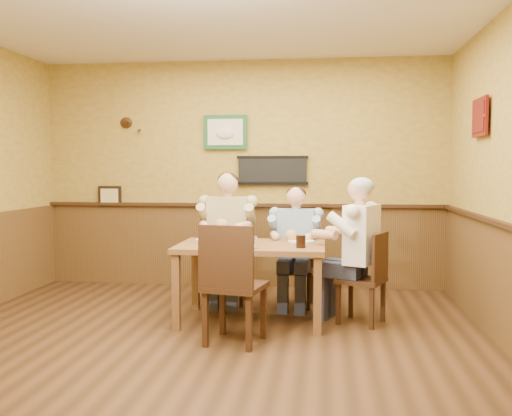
{
  "coord_description": "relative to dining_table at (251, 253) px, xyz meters",
  "views": [
    {
      "loc": [
        1.04,
        -4.52,
        1.48
      ],
      "look_at": [
        0.38,
        0.81,
        1.1
      ],
      "focal_mm": 40.0,
      "sensor_mm": 36.0,
      "label": 1
    }
  ],
  "objects": [
    {
      "name": "plate_far_right",
      "position": [
        0.46,
        0.2,
        0.1
      ],
      "size": [
        0.35,
        0.35,
        0.02
      ],
      "primitive_type": "cylinder",
      "rotation": [
        0.0,
        0.0,
        -0.43
      ],
      "color": "white",
      "rests_on": "dining_table"
    },
    {
      "name": "pepper_shaker",
      "position": [
        -0.02,
        0.02,
        0.14
      ],
      "size": [
        0.04,
        0.04,
        0.09
      ],
      "primitive_type": "cylinder",
      "rotation": [
        0.0,
        0.0,
        -0.1
      ],
      "color": "black",
      "rests_on": "dining_table"
    },
    {
      "name": "diner_tan_shirt",
      "position": [
        -0.35,
        0.71,
        -0.02
      ],
      "size": [
        0.6,
        0.6,
        1.28
      ],
      "primitive_type": null,
      "rotation": [
        0.0,
        0.0,
        0.01
      ],
      "color": "#CCBF8C",
      "rests_on": "ground"
    },
    {
      "name": "chair_back_left",
      "position": [
        -0.35,
        0.71,
        -0.21
      ],
      "size": [
        0.42,
        0.42,
        0.9
      ],
      "primitive_type": null,
      "rotation": [
        0.0,
        0.0,
        0.01
      ],
      "color": "#3C2413",
      "rests_on": "ground"
    },
    {
      "name": "diner_white_elder",
      "position": [
        1.04,
        0.05,
        -0.03
      ],
      "size": [
        0.76,
        0.76,
        1.25
      ],
      "primitive_type": null,
      "rotation": [
        0.0,
        0.0,
        -1.98
      ],
      "color": "white",
      "rests_on": "ground"
    },
    {
      "name": "chair_right_end",
      "position": [
        1.04,
        0.05,
        -0.22
      ],
      "size": [
        0.53,
        0.53,
        0.87
      ],
      "primitive_type": null,
      "rotation": [
        0.0,
        0.0,
        -1.98
      ],
      "color": "#3C2413",
      "rests_on": "ground"
    },
    {
      "name": "cola_tumbler",
      "position": [
        0.48,
        -0.2,
        0.15
      ],
      "size": [
        0.11,
        0.11,
        0.12
      ],
      "primitive_type": "cylinder",
      "rotation": [
        0.0,
        0.0,
        0.24
      ],
      "color": "black",
      "rests_on": "dining_table"
    },
    {
      "name": "salt_shaker",
      "position": [
        -0.18,
        0.0,
        0.14
      ],
      "size": [
        0.05,
        0.05,
        0.09
      ],
      "primitive_type": "cylinder",
      "rotation": [
        0.0,
        0.0,
        0.41
      ],
      "color": "white",
      "rests_on": "dining_table"
    },
    {
      "name": "hot_sauce_bottle",
      "position": [
        -0.09,
        0.01,
        0.18
      ],
      "size": [
        0.04,
        0.04,
        0.17
      ],
      "primitive_type": "cylinder",
      "rotation": [
        0.0,
        0.0,
        -0.03
      ],
      "color": "red",
      "rests_on": "dining_table"
    },
    {
      "name": "plate_far_left",
      "position": [
        -0.45,
        0.18,
        0.1
      ],
      "size": [
        0.29,
        0.29,
        0.02
      ],
      "primitive_type": "cylinder",
      "rotation": [
        0.0,
        0.0,
        -0.11
      ],
      "color": "white",
      "rests_on": "dining_table"
    },
    {
      "name": "water_glass_left",
      "position": [
        -0.22,
        -0.3,
        0.15
      ],
      "size": [
        0.08,
        0.08,
        0.12
      ],
      "primitive_type": "cylinder",
      "rotation": [
        0.0,
        0.0,
        0.04
      ],
      "color": "silver",
      "rests_on": "dining_table"
    },
    {
      "name": "chair_back_right",
      "position": [
        0.39,
        0.65,
        -0.26
      ],
      "size": [
        0.4,
        0.4,
        0.8
      ],
      "primitive_type": null,
      "rotation": [
        0.0,
        0.0,
        -0.07
      ],
      "color": "#3C2413",
      "rests_on": "ground"
    },
    {
      "name": "dining_table",
      "position": [
        0.0,
        0.0,
        0.0
      ],
      "size": [
        1.4,
        0.9,
        0.75
      ],
      "color": "brown",
      "rests_on": "ground"
    },
    {
      "name": "diner_blue_polo",
      "position": [
        0.39,
        0.65,
        -0.08
      ],
      "size": [
        0.57,
        0.57,
        1.15
      ],
      "primitive_type": null,
      "rotation": [
        0.0,
        0.0,
        -0.07
      ],
      "color": "#85A9C8",
      "rests_on": "ground"
    },
    {
      "name": "water_glass_mid",
      "position": [
        0.06,
        -0.31,
        0.15
      ],
      "size": [
        0.08,
        0.08,
        0.11
      ],
      "primitive_type": "cylinder",
      "rotation": [
        0.0,
        0.0,
        0.0
      ],
      "color": "white",
      "rests_on": "dining_table"
    },
    {
      "name": "room",
      "position": [
        -0.2,
        -0.69,
        1.03
      ],
      "size": [
        5.02,
        5.03,
        2.81
      ],
      "color": "#34200F",
      "rests_on": "ground"
    },
    {
      "name": "chair_near_side",
      "position": [
        -0.05,
        -0.7,
        -0.15
      ],
      "size": [
        0.55,
        0.55,
        1.02
      ],
      "primitive_type": null,
      "rotation": [
        0.0,
        0.0,
        2.94
      ],
      "color": "#3C2413",
      "rests_on": "ground"
    }
  ]
}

